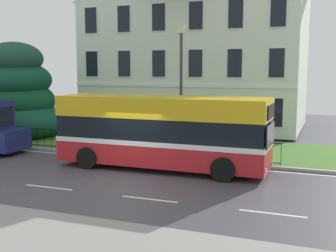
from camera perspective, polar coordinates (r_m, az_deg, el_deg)
The scene contains 7 objects.
ground_plane at distance 17.92m, azimuth -4.45°, elevation -6.30°, with size 60.00×56.00×0.18m.
georgian_townhouse at distance 31.84m, azimuth 4.03°, elevation 10.44°, with size 15.15×9.28×11.44m.
iron_verge_railing at distance 21.30m, azimuth -5.24°, elevation -2.33°, with size 14.72×0.04×0.97m.
evergreen_tree at distance 28.29m, azimuth -19.13°, elevation 3.50°, with size 5.40×5.40×6.12m.
single_decker_bus at distance 18.32m, azimuth -0.81°, elevation -0.69°, with size 9.14×2.62×3.12m.
street_lamp_post at distance 20.83m, azimuth 1.75°, elevation 6.02°, with size 0.36×0.24×6.22m.
litter_bin at distance 23.49m, azimuth -12.86°, elevation -1.33°, with size 0.55×0.55×1.19m.
Camera 1 is at (7.49, -14.42, 4.28)m, focal length 45.84 mm.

